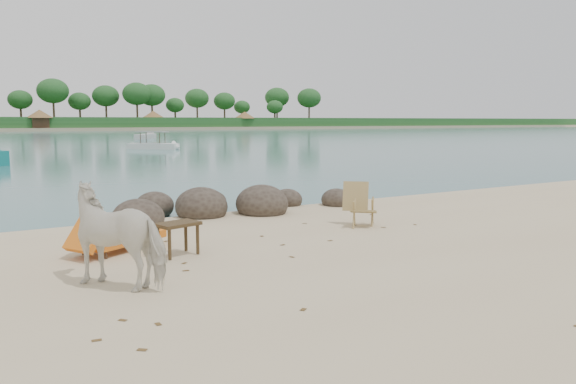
% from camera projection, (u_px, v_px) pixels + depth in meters
% --- Properties ---
extents(boulders, '(6.34, 2.90, 0.93)m').
position_uv_depth(boulders, '(220.00, 207.00, 13.35)').
color(boulders, '#322921').
rests_on(boulders, ground).
extents(cow, '(1.59, 1.74, 1.38)m').
position_uv_depth(cow, '(121.00, 236.00, 7.59)').
color(cow, silver).
rests_on(cow, ground).
extents(side_table, '(0.77, 0.60, 0.55)m').
position_uv_depth(side_table, '(178.00, 241.00, 9.22)').
color(side_table, '#312213').
rests_on(side_table, ground).
extents(lounge_chair, '(1.98, 1.48, 0.57)m').
position_uv_depth(lounge_chair, '(123.00, 235.00, 9.65)').
color(lounge_chair, orange).
rests_on(lounge_chair, ground).
extents(deck_chair, '(0.87, 0.87, 0.92)m').
position_uv_depth(deck_chair, '(363.00, 206.00, 11.78)').
color(deck_chair, '#A68D53').
rests_on(deck_chair, ground).
extents(boat_mid, '(4.08, 4.22, 2.35)m').
position_uv_depth(boat_mid, '(153.00, 134.00, 45.59)').
color(boat_mid, silver).
rests_on(boat_mid, water).
extents(boat_far, '(4.55, 5.92, 0.72)m').
position_uv_depth(boat_far, '(145.00, 136.00, 72.40)').
color(boat_far, beige).
rests_on(boat_far, water).
extents(dead_leaves, '(7.44, 6.97, 0.00)m').
position_uv_depth(dead_leaves, '(283.00, 261.00, 9.00)').
color(dead_leaves, brown).
rests_on(dead_leaves, ground).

